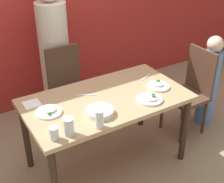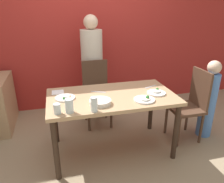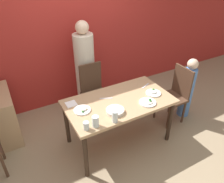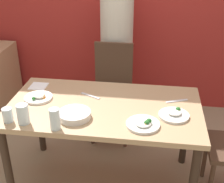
{
  "view_description": "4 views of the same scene",
  "coord_description": "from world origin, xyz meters",
  "px_view_note": "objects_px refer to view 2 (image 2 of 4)",
  "views": [
    {
      "loc": [
        -1.2,
        -2.06,
        2.16
      ],
      "look_at": [
        0.05,
        -0.02,
        0.81
      ],
      "focal_mm": 50.0,
      "sensor_mm": 36.0,
      "label": 1
    },
    {
      "loc": [
        -0.58,
        -2.24,
        1.72
      ],
      "look_at": [
        -0.01,
        -0.03,
        0.81
      ],
      "focal_mm": 35.0,
      "sensor_mm": 36.0,
      "label": 2
    },
    {
      "loc": [
        -1.27,
        -2.09,
        2.45
      ],
      "look_at": [
        -0.15,
        -0.06,
        0.97
      ],
      "focal_mm": 35.0,
      "sensor_mm": 36.0,
      "label": 3
    },
    {
      "loc": [
        0.35,
        -2.01,
        1.91
      ],
      "look_at": [
        0.06,
        0.02,
        0.86
      ],
      "focal_mm": 50.0,
      "sensor_mm": 36.0,
      "label": 4
    }
  ],
  "objects_px": {
    "chair_adult_spot": "(97,91)",
    "bowl_curry": "(100,102)",
    "chair_child_spot": "(191,103)",
    "plate_rice_adult": "(65,97)",
    "person_adult": "(92,71)",
    "person_child": "(208,101)",
    "glass_water_tall": "(57,109)"
  },
  "relations": [
    {
      "from": "chair_child_spot",
      "to": "plate_rice_adult",
      "type": "height_order",
      "value": "chair_child_spot"
    },
    {
      "from": "person_child",
      "to": "bowl_curry",
      "type": "height_order",
      "value": "person_child"
    },
    {
      "from": "chair_adult_spot",
      "to": "glass_water_tall",
      "type": "bearing_deg",
      "value": -118.53
    },
    {
      "from": "bowl_curry",
      "to": "plate_rice_adult",
      "type": "bearing_deg",
      "value": 146.41
    },
    {
      "from": "chair_child_spot",
      "to": "bowl_curry",
      "type": "distance_m",
      "value": 1.29
    },
    {
      "from": "chair_child_spot",
      "to": "person_adult",
      "type": "distance_m",
      "value": 1.56
    },
    {
      "from": "person_adult",
      "to": "glass_water_tall",
      "type": "distance_m",
      "value": 1.51
    },
    {
      "from": "person_adult",
      "to": "person_child",
      "type": "xyz_separation_m",
      "value": [
        1.38,
        -1.07,
        -0.22
      ]
    },
    {
      "from": "bowl_curry",
      "to": "glass_water_tall",
      "type": "bearing_deg",
      "value": -165.86
    },
    {
      "from": "bowl_curry",
      "to": "glass_water_tall",
      "type": "distance_m",
      "value": 0.45
    },
    {
      "from": "chair_child_spot",
      "to": "plate_rice_adult",
      "type": "bearing_deg",
      "value": -90.72
    },
    {
      "from": "person_child",
      "to": "bowl_curry",
      "type": "distance_m",
      "value": 1.55
    },
    {
      "from": "chair_adult_spot",
      "to": "person_child",
      "type": "height_order",
      "value": "person_child"
    },
    {
      "from": "glass_water_tall",
      "to": "person_child",
      "type": "bearing_deg",
      "value": 9.31
    },
    {
      "from": "person_adult",
      "to": "chair_child_spot",
      "type": "bearing_deg",
      "value": -43.88
    },
    {
      "from": "bowl_curry",
      "to": "plate_rice_adult",
      "type": "height_order",
      "value": "plate_rice_adult"
    },
    {
      "from": "chair_adult_spot",
      "to": "plate_rice_adult",
      "type": "height_order",
      "value": "chair_adult_spot"
    },
    {
      "from": "chair_adult_spot",
      "to": "plate_rice_adult",
      "type": "distance_m",
      "value": 0.9
    },
    {
      "from": "person_adult",
      "to": "bowl_curry",
      "type": "height_order",
      "value": "person_adult"
    },
    {
      "from": "person_adult",
      "to": "plate_rice_adult",
      "type": "xyz_separation_m",
      "value": [
        -0.48,
        -1.05,
        0.03
      ]
    },
    {
      "from": "chair_child_spot",
      "to": "bowl_curry",
      "type": "relative_size",
      "value": 4.14
    },
    {
      "from": "chair_adult_spot",
      "to": "bowl_curry",
      "type": "height_order",
      "value": "chair_adult_spot"
    },
    {
      "from": "plate_rice_adult",
      "to": "chair_adult_spot",
      "type": "bearing_deg",
      "value": 56.13
    },
    {
      "from": "chair_adult_spot",
      "to": "bowl_curry",
      "type": "relative_size",
      "value": 4.14
    },
    {
      "from": "person_child",
      "to": "plate_rice_adult",
      "type": "relative_size",
      "value": 4.86
    },
    {
      "from": "person_adult",
      "to": "glass_water_tall",
      "type": "height_order",
      "value": "person_adult"
    },
    {
      "from": "plate_rice_adult",
      "to": "glass_water_tall",
      "type": "distance_m",
      "value": 0.36
    },
    {
      "from": "chair_adult_spot",
      "to": "chair_child_spot",
      "type": "height_order",
      "value": "same"
    },
    {
      "from": "chair_child_spot",
      "to": "plate_rice_adult",
      "type": "relative_size",
      "value": 4.36
    },
    {
      "from": "person_adult",
      "to": "person_child",
      "type": "bearing_deg",
      "value": -37.81
    },
    {
      "from": "chair_child_spot",
      "to": "person_adult",
      "type": "xyz_separation_m",
      "value": [
        -1.11,
        1.07,
        0.22
      ]
    },
    {
      "from": "chair_adult_spot",
      "to": "bowl_curry",
      "type": "distance_m",
      "value": 0.99
    }
  ]
}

